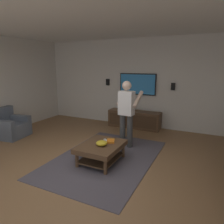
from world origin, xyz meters
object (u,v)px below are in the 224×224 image
at_px(armchair, 10,127).
at_px(coffee_table, 101,149).
at_px(book, 111,141).
at_px(wall_speaker_left, 173,87).
at_px(tv, 138,84).
at_px(wall_speaker_right, 108,82).
at_px(media_console, 134,119).
at_px(vase_round, 131,108).
at_px(remote_white, 106,140).
at_px(bowl, 102,143).
at_px(person_standing, 127,110).

distance_m(armchair, coffee_table, 3.14).
relative_size(book, wall_speaker_left, 1.00).
xyz_separation_m(tv, wall_speaker_right, (0.01, 1.09, 0.03)).
bearing_deg(media_console, vase_round, -69.63).
distance_m(media_console, remote_white, 2.47).
bearing_deg(wall_speaker_left, tv, 90.67).
relative_size(media_console, wall_speaker_right, 7.73).
distance_m(bowl, book, 0.28).
bearing_deg(armchair, media_console, 31.50).
distance_m(armchair, wall_speaker_left, 4.93).
bearing_deg(coffee_table, tv, 4.80).
height_order(coffee_table, wall_speaker_right, wall_speaker_right).
relative_size(media_console, remote_white, 11.33).
xyz_separation_m(coffee_table, wall_speaker_right, (2.93, 1.34, 1.13)).
height_order(tv, vase_round, tv).
relative_size(media_console, vase_round, 7.73).
relative_size(armchair, book, 4.16).
bearing_deg(armchair, bowl, -14.22).
height_order(coffee_table, book, book).
height_order(media_console, vase_round, vase_round).
relative_size(armchair, vase_round, 4.16).
bearing_deg(tv, person_standing, 11.66).
bearing_deg(book, tv, 164.46).
xyz_separation_m(coffee_table, book, (0.21, -0.12, 0.12)).
xyz_separation_m(person_standing, wall_speaker_left, (1.88, -0.74, 0.44)).
distance_m(armchair, vase_round, 3.66).
height_order(person_standing, wall_speaker_left, person_standing).
xyz_separation_m(armchair, media_console, (2.40, -2.88, -0.00)).
xyz_separation_m(vase_round, wall_speaker_right, (0.29, 0.98, 0.77)).
height_order(tv, remote_white, tv).
bearing_deg(wall_speaker_left, remote_white, 161.86).
relative_size(tv, book, 5.54).
distance_m(bowl, vase_round, 2.73).
xyz_separation_m(coffee_table, remote_white, (0.22, 0.00, 0.12)).
xyz_separation_m(person_standing, remote_white, (-0.83, 0.14, -0.52)).
height_order(tv, wall_speaker_right, tv).
distance_m(book, wall_speaker_right, 3.24).
height_order(tv, bowl, tv).
xyz_separation_m(coffee_table, tv, (2.91, 0.24, 1.10)).
bearing_deg(wall_speaker_right, remote_white, -153.75).
relative_size(bowl, book, 1.04).
xyz_separation_m(media_console, book, (-2.46, -0.36, 0.14)).
relative_size(armchair, tv, 0.75).
xyz_separation_m(bowl, book, (0.27, -0.07, -0.03)).
height_order(vase_round, wall_speaker_right, wall_speaker_right).
xyz_separation_m(armchair, person_standing, (0.77, -3.27, 0.65)).
height_order(remote_white, vase_round, vase_round).
distance_m(person_standing, wall_speaker_left, 2.07).
relative_size(person_standing, book, 7.45).
bearing_deg(tv, coffee_table, 4.80).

